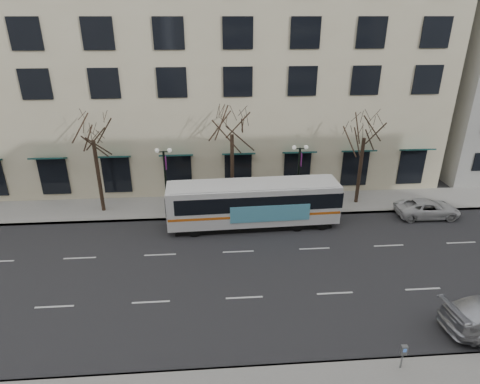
{
  "coord_description": "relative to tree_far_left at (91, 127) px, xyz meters",
  "views": [
    {
      "loc": [
        -1.53,
        -19.71,
        14.02
      ],
      "look_at": [
        0.15,
        2.78,
        4.0
      ],
      "focal_mm": 30.0,
      "sensor_mm": 36.0,
      "label": 1
    }
  ],
  "objects": [
    {
      "name": "ground",
      "position": [
        10.0,
        -8.8,
        -6.7
      ],
      "size": [
        160.0,
        160.0,
        0.0
      ],
      "primitive_type": "plane",
      "color": "black",
      "rests_on": "ground"
    },
    {
      "name": "white_pickup",
      "position": [
        24.56,
        -2.6,
        -6.04
      ],
      "size": [
        4.77,
        2.3,
        1.31
      ],
      "primitive_type": "imported",
      "rotation": [
        0.0,
        0.0,
        1.54
      ],
      "color": "silver",
      "rests_on": "ground"
    },
    {
      "name": "tree_far_left",
      "position": [
        0.0,
        0.0,
        0.0
      ],
      "size": [
        3.6,
        3.6,
        8.34
      ],
      "color": "black",
      "rests_on": "ground"
    },
    {
      "name": "pay_station",
      "position": [
        16.27,
        -16.4,
        -5.67
      ],
      "size": [
        0.27,
        0.19,
        1.22
      ],
      "rotation": [
        0.0,
        0.0,
        -0.05
      ],
      "color": "slate",
      "rests_on": "sidewalk_near"
    },
    {
      "name": "building_hotel",
      "position": [
        8.0,
        12.2,
        5.3
      ],
      "size": [
        40.0,
        20.0,
        24.0
      ],
      "primitive_type": "cube",
      "color": "beige",
      "rests_on": "ground"
    },
    {
      "name": "lamp_post_right",
      "position": [
        15.01,
        -0.6,
        -3.75
      ],
      "size": [
        1.22,
        0.45,
        5.21
      ],
      "color": "black",
      "rests_on": "ground"
    },
    {
      "name": "lamp_post_left",
      "position": [
        5.01,
        -0.6,
        -3.75
      ],
      "size": [
        1.22,
        0.45,
        5.21
      ],
      "color": "black",
      "rests_on": "ground"
    },
    {
      "name": "sidewalk_far",
      "position": [
        15.0,
        0.2,
        -6.62
      ],
      "size": [
        80.0,
        4.0,
        0.15
      ],
      "primitive_type": "cube",
      "color": "gray",
      "rests_on": "ground"
    },
    {
      "name": "city_bus",
      "position": [
        11.39,
        -3.0,
        -4.91
      ],
      "size": [
        12.19,
        3.05,
        3.28
      ],
      "rotation": [
        0.0,
        0.0,
        0.03
      ],
      "color": "silver",
      "rests_on": "ground"
    },
    {
      "name": "tree_far_right",
      "position": [
        20.0,
        0.0,
        -0.28
      ],
      "size": [
        3.6,
        3.6,
        8.06
      ],
      "color": "black",
      "rests_on": "ground"
    },
    {
      "name": "tree_far_mid",
      "position": [
        10.0,
        0.0,
        0.21
      ],
      "size": [
        3.6,
        3.6,
        8.55
      ],
      "color": "black",
      "rests_on": "ground"
    }
  ]
}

